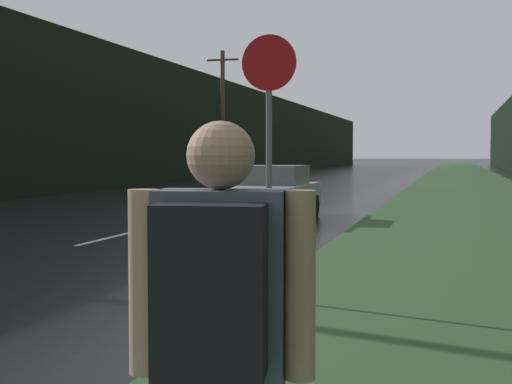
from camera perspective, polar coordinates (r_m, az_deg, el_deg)
grass_verge at (r=39.65m, az=16.52°, el=0.45°), size 6.00×240.00×0.02m
lane_stripe_c at (r=15.00m, az=-11.35°, el=-3.52°), size 0.12×3.00×0.01m
lane_stripe_d at (r=21.45m, az=-2.89°, el=-1.52°), size 0.12×3.00×0.01m
lane_stripe_e at (r=28.16m, az=1.60°, el=-0.43°), size 0.12×3.00×0.01m
treeline_far_side at (r=52.54m, az=-3.68°, el=5.08°), size 2.00×140.00×7.20m
utility_pole_far at (r=39.82m, az=-2.68°, el=6.11°), size 1.80×0.24×7.44m
stop_sign at (r=8.14m, az=1.04°, el=3.96°), size 0.64×0.07×3.05m
hitchhiker_with_backpack at (r=2.40m, az=-2.95°, el=-12.90°), size 0.62×0.47×1.81m
car_passing_near at (r=18.43m, az=1.32°, el=-0.07°), size 1.89×4.27×1.41m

